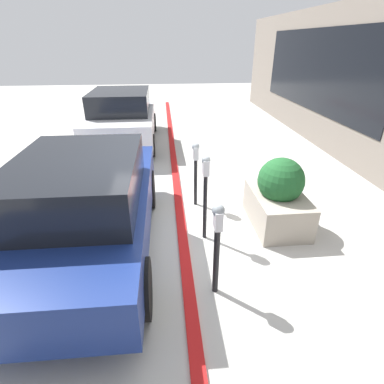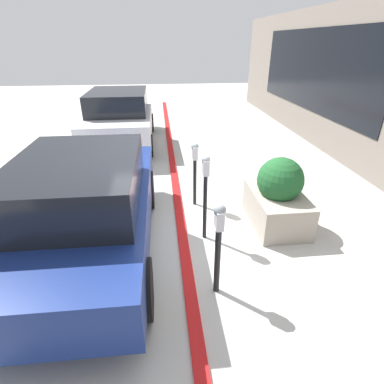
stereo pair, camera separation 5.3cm
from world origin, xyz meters
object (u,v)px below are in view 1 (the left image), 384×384
at_px(parking_meter_second, 206,184).
at_px(planter_box, 278,198).
at_px(parking_meter_middle, 196,163).
at_px(parking_meter_nearest, 217,236).
at_px(parked_car_rear, 123,117).
at_px(parked_car_middle, 85,205).

height_order(parking_meter_second, planter_box, parking_meter_second).
distance_m(parking_meter_second, parking_meter_middle, 1.15).
relative_size(parking_meter_nearest, parked_car_rear, 0.30).
bearing_deg(parking_meter_nearest, parked_car_rear, 15.60).
bearing_deg(parking_meter_second, parking_meter_middle, 1.40).
bearing_deg(parked_car_middle, parking_meter_nearest, -119.17).
xyz_separation_m(parking_meter_middle, parked_car_rear, (4.18, 1.81, -0.04)).
bearing_deg(parked_car_middle, planter_box, -80.40).
xyz_separation_m(planter_box, parked_car_middle, (-0.50, 3.08, 0.30)).
relative_size(planter_box, parked_car_middle, 0.31).
relative_size(parking_meter_second, parked_car_middle, 0.34).
height_order(parked_car_middle, parked_car_rear, parked_car_rear).
height_order(parking_meter_nearest, parked_car_rear, parked_car_rear).
bearing_deg(parking_meter_second, parking_meter_nearest, 179.04).
height_order(planter_box, parked_car_middle, parked_car_middle).
distance_m(parking_meter_second, planter_box, 1.42).
relative_size(parking_meter_nearest, parking_meter_middle, 1.01).
relative_size(parking_meter_middle, parked_car_middle, 0.30).
bearing_deg(parking_meter_nearest, parking_meter_middle, 0.19).
relative_size(parking_meter_second, parking_meter_middle, 1.13).
xyz_separation_m(parking_meter_middle, parked_car_middle, (-1.35, 1.74, -0.05)).
distance_m(planter_box, parked_car_middle, 3.14).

